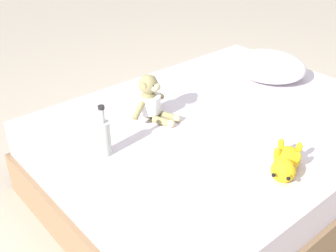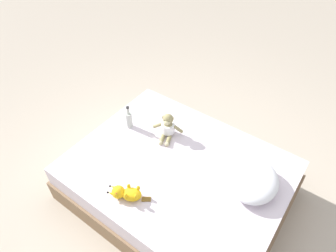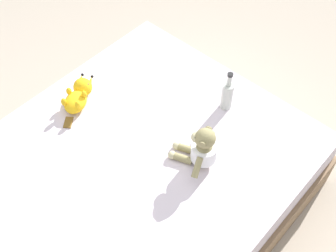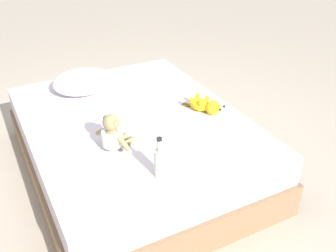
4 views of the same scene
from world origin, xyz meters
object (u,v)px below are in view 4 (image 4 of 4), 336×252
at_px(bed, 135,145).
at_px(glass_bottle, 160,162).
at_px(plush_monkey, 113,135).
at_px(plush_yellow_creature, 205,105).
at_px(pillow, 82,81).

distance_m(bed, glass_bottle, 0.72).
bearing_deg(plush_monkey, glass_bottle, -70.99).
xyz_separation_m(bed, plush_yellow_creature, (0.48, -0.15, 0.26)).
bearing_deg(plush_yellow_creature, plush_monkey, -169.24).
bearing_deg(glass_bottle, plush_monkey, 109.01).
bearing_deg(pillow, glass_bottle, -87.63).
relative_size(pillow, plush_yellow_creature, 1.64).
xyz_separation_m(bed, plush_monkey, (-0.24, -0.28, 0.31)).
bearing_deg(plush_yellow_creature, glass_bottle, -140.53).
bearing_deg(pillow, bed, -73.58).
bearing_deg(plush_monkey, plush_yellow_creature, 10.76).
distance_m(plush_monkey, glass_bottle, 0.38).
relative_size(plush_monkey, plush_yellow_creature, 0.88).
relative_size(pillow, glass_bottle, 2.14).
bearing_deg(pillow, plush_monkey, -94.83).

